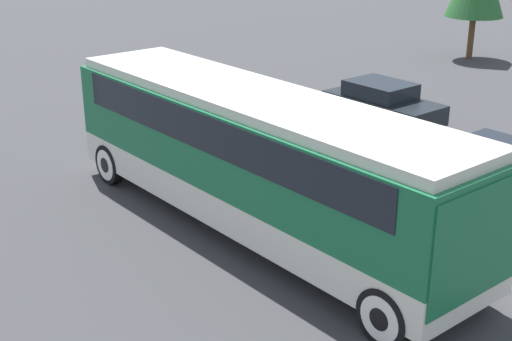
% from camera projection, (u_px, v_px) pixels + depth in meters
% --- Properties ---
extents(ground_plane, '(120.00, 120.00, 0.00)m').
position_uv_depth(ground_plane, '(256.00, 229.00, 16.35)').
color(ground_plane, '#38383A').
extents(tour_bus, '(11.39, 2.66, 3.22)m').
position_uv_depth(tour_bus, '(259.00, 151.00, 15.58)').
color(tour_bus, silver).
rests_on(tour_bus, ground_plane).
extents(parked_car_near, '(4.73, 1.80, 1.48)m').
position_uv_depth(parked_car_near, '(512.00, 176.00, 17.47)').
color(parked_car_near, '#BCBCC1').
rests_on(parked_car_near, ground_plane).
extents(parked_car_mid, '(4.01, 1.86, 1.41)m').
position_uv_depth(parked_car_mid, '(382.00, 103.00, 23.70)').
color(parked_car_mid, black).
rests_on(parked_car_mid, ground_plane).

